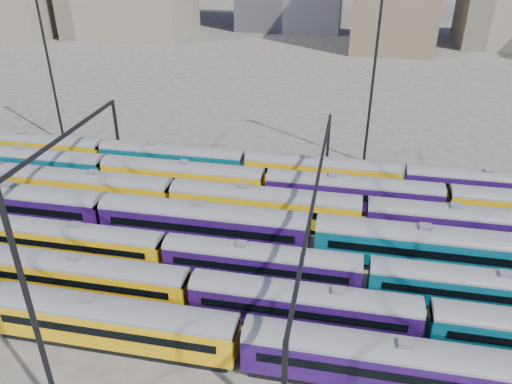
# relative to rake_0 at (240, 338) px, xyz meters

# --- Properties ---
(ground) EXTENTS (500.00, 500.00, 0.00)m
(ground) POSITION_rel_rake_0_xyz_m (-6.04, 15.00, -2.62)
(ground) COLOR #3E3834
(ground) RESTS_ON ground
(rake_0) EXTENTS (121.45, 2.96, 4.98)m
(rake_0) POSITION_rel_rake_0_xyz_m (0.00, 0.00, 0.00)
(rake_0) COLOR black
(rake_0) RESTS_ON ground
(rake_1) EXTENTS (95.87, 2.81, 4.72)m
(rake_1) POSITION_rel_rake_0_xyz_m (-15.19, 5.00, -0.14)
(rake_1) COLOR black
(rake_1) RESTS_ON ground
(rake_3) EXTENTS (133.00, 3.24, 5.47)m
(rake_3) POSITION_rel_rake_0_xyz_m (-18.33, 15.00, 0.26)
(rake_3) COLOR black
(rake_3) RESTS_ON ground
(rake_4) EXTENTS (127.52, 3.11, 5.24)m
(rake_4) POSITION_rel_rake_0_xyz_m (8.86, 20.00, 0.13)
(rake_4) COLOR black
(rake_4) RESTS_ON ground
(rake_5) EXTENTS (142.90, 2.99, 5.02)m
(rake_5) POSITION_rel_rake_0_xyz_m (-12.93, 25.00, 0.02)
(rake_5) COLOR black
(rake_5) RESTS_ON ground
(rake_6) EXTENTS (117.50, 2.87, 4.82)m
(rake_6) POSITION_rel_rake_0_xyz_m (-6.26, 30.00, -0.09)
(rake_6) COLOR black
(rake_6) RESTS_ON ground
(gantry_1) EXTENTS (0.35, 40.35, 8.03)m
(gantry_1) POSITION_rel_rake_0_xyz_m (-26.04, 15.00, 4.17)
(gantry_1) COLOR black
(gantry_1) RESTS_ON ground
(gantry_2) EXTENTS (0.35, 40.35, 8.03)m
(gantry_2) POSITION_rel_rake_0_xyz_m (3.96, 15.00, 4.17)
(gantry_2) COLOR black
(gantry_2) RESTS_ON ground
(mast_1) EXTENTS (1.40, 0.50, 25.60)m
(mast_1) POSITION_rel_rake_0_xyz_m (-36.04, 37.00, 11.35)
(mast_1) COLOR black
(mast_1) RESTS_ON ground
(mast_2) EXTENTS (1.40, 0.50, 25.60)m
(mast_2) POSITION_rel_rake_0_xyz_m (-11.04, -7.00, 11.35)
(mast_2) COLOR black
(mast_2) RESTS_ON ground
(mast_3) EXTENTS (1.40, 0.50, 25.60)m
(mast_3) POSITION_rel_rake_0_xyz_m (8.96, 39.00, 11.35)
(mast_3) COLOR black
(mast_3) RESTS_ON ground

